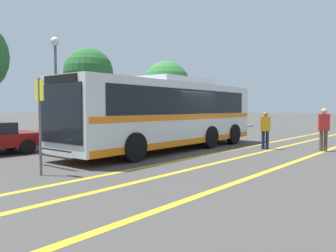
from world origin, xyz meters
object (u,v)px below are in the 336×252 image
Objects in this scene: parked_car_2 at (110,129)px; tree_2 at (166,85)px; street_lamp at (56,67)px; pedestrian_1 at (265,128)px; tree_1 at (88,73)px; transit_bus at (168,112)px; pedestrian_0 at (324,127)px; parked_car_3 at (171,124)px; bus_stop_sign at (40,114)px.

parked_car_2 is 13.39m from tree_2.
street_lamp is 13.35m from tree_2.
pedestrian_1 is 16.05m from tree_2.
street_lamp is (-1.39, 2.69, 3.22)m from parked_car_2.
street_lamp is (-4.27, 9.84, 3.04)m from pedestrian_1.
transit_bus is at bearing -105.72° from tree_1.
pedestrian_1 is (-0.85, 2.18, -0.10)m from pedestrian_0.
parked_car_2 is at bearing 176.20° from pedestrian_0.
transit_bus is 2.30× the size of parked_car_3.
pedestrian_0 is at bearing -85.41° from tree_1.
tree_2 is (7.80, 15.38, 2.85)m from pedestrian_0.
tree_1 is 9.01m from tree_2.
street_lamp is at bearing -34.92° from bus_stop_sign.
bus_stop_sign is (-9.31, 2.21, 0.70)m from pedestrian_1.
parked_car_2 is 0.96× the size of parked_car_3.
parked_car_2 is at bearing -115.98° from tree_1.
street_lamp is at bearing -109.83° from parked_car_3.
parked_car_3 is (5.30, 0.30, 0.00)m from parked_car_2.
pedestrian_0 reaches higher than parked_car_2.
transit_bus is 1.96× the size of street_lamp.
pedestrian_0 reaches higher than parked_car_3.
pedestrian_0 is at bearing -153.98° from parked_car_2.
pedestrian_1 is at bearing -88.51° from tree_1.
parked_car_2 is 8.16m from bus_stop_sign.
parked_car_3 is at bearing -42.67° from pedestrian_1.
parked_car_3 is 0.81× the size of tree_1.
pedestrian_0 is 0.30× the size of tree_2.
tree_2 reaches higher than tree_1.
bus_stop_sign is at bearing 96.80° from transit_bus.
street_lamp reaches higher than pedestrian_0.
parked_car_3 is 2.87× the size of pedestrian_1.
street_lamp reaches higher than parked_car_2.
parked_car_2 is 10.05m from pedestrian_0.
transit_bus is at bearing -139.00° from tree_2.
transit_bus is at bearing 18.35° from pedestrian_1.
pedestrian_0 is 13.39m from street_lamp.
parked_car_3 is 2.63× the size of pedestrian_0.
street_lamp is at bearing 177.49° from pedestrian_0.
tree_2 reaches higher than street_lamp.
tree_1 is (2.56, 5.25, 3.42)m from parked_car_2.
tree_2 is (12.92, 3.36, -0.10)m from street_lamp.
transit_bus is 6.92m from parked_car_3.
tree_2 is (11.53, 6.05, 3.12)m from parked_car_2.
pedestrian_1 is at bearing -104.83° from bus_stop_sign.
parked_car_2 is 2.74× the size of pedestrian_1.
pedestrian_0 reaches higher than pedestrian_1.
transit_bus is at bearing -170.22° from pedestrian_0.
parked_car_2 is at bearing -2.17° from transit_bus.
street_lamp reaches higher than bus_stop_sign.
pedestrian_1 is at bearing -66.53° from street_lamp.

